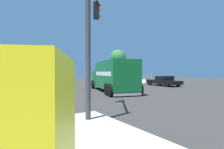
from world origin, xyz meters
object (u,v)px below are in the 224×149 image
at_px(traffic_light_primary, 92,20).
at_px(pedestrian_near_corner, 152,76).
at_px(delivery_truck, 113,76).
at_px(pickup_black, 164,81).
at_px(shade_tree_near, 118,58).

height_order(traffic_light_primary, pedestrian_near_corner, traffic_light_primary).
relative_size(delivery_truck, traffic_light_primary, 1.42).
height_order(pickup_black, shade_tree_near, shade_tree_near).
bearing_deg(traffic_light_primary, pedestrian_near_corner, -141.32).
xyz_separation_m(traffic_light_primary, pickup_black, (-15.86, -9.33, -3.51)).
height_order(pickup_black, pedestrian_near_corner, pedestrian_near_corner).
distance_m(pedestrian_near_corner, shade_tree_near, 8.82).
height_order(pedestrian_near_corner, shade_tree_near, shade_tree_near).
relative_size(traffic_light_primary, shade_tree_near, 0.91).
relative_size(traffic_light_primary, pickup_black, 1.17).
bearing_deg(shade_tree_near, pedestrian_near_corner, 120.68).
bearing_deg(shade_tree_near, pickup_black, 77.50).
relative_size(delivery_truck, pedestrian_near_corner, 5.75).
xyz_separation_m(pickup_black, shade_tree_near, (-3.56, -16.06, 4.48)).
distance_m(delivery_truck, pickup_black, 10.15).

